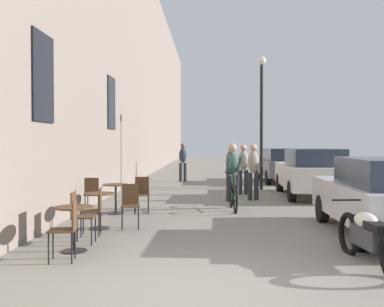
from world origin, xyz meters
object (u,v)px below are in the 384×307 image
at_px(cafe_chair_near_toward_street, 80,214).
at_px(pedestrian_near, 253,169).
at_px(pedestrian_furthest, 183,160).
at_px(parked_car_nearest, 383,196).
at_px(cafe_chair_near_toward_wall, 67,226).
at_px(street_lamp, 262,105).
at_px(cafe_table_near, 74,219).
at_px(cafe_table_mid, 100,203).
at_px(cyclist_on_bicycle, 233,178).
at_px(pedestrian_mid, 243,166).
at_px(cafe_chair_mid_toward_wall, 130,203).
at_px(parked_car_second, 312,172).
at_px(cafe_chair_far_toward_street, 142,192).
at_px(cafe_chair_mid_toward_street, 95,208).
at_px(cafe_chair_far_toward_wall, 92,193).
at_px(cafe_table_far, 116,192).
at_px(parked_car_third, 281,165).
at_px(parked_motorcycle, 369,237).
at_px(pedestrian_far, 231,164).

distance_m(cafe_chair_near_toward_street, pedestrian_near, 7.08).
bearing_deg(pedestrian_furthest, parked_car_nearest, -69.62).
bearing_deg(parked_car_nearest, pedestrian_near, 109.65).
relative_size(cafe_chair_near_toward_wall, street_lamp, 0.18).
height_order(cafe_table_near, cafe_chair_near_toward_street, cafe_chair_near_toward_street).
height_order(cafe_table_mid, cyclist_on_bicycle, cyclist_on_bicycle).
distance_m(cafe_chair_near_toward_wall, pedestrian_mid, 9.34).
bearing_deg(cafe_table_near, pedestrian_near, 62.43).
bearing_deg(cafe_chair_mid_toward_wall, parked_car_second, 48.76).
xyz_separation_m(cafe_chair_near_toward_street, cafe_chair_far_toward_street, (0.58, 3.41, 0.00)).
distance_m(cafe_chair_mid_toward_street, cafe_chair_far_toward_wall, 2.65).
distance_m(cafe_chair_mid_toward_street, parked_car_second, 8.33).
bearing_deg(cafe_table_mid, cafe_table_far, 91.92).
xyz_separation_m(cafe_table_far, pedestrian_furthest, (1.13, 9.23, 0.44)).
xyz_separation_m(cafe_table_far, street_lamp, (4.22, 5.96, 2.59)).
bearing_deg(cafe_table_near, parked_car_third, 67.82).
distance_m(cafe_chair_mid_toward_wall, cafe_chair_far_toward_wall, 2.18).
bearing_deg(cafe_chair_near_toward_wall, cyclist_on_bicycle, 63.31).
distance_m(pedestrian_furthest, street_lamp, 4.98).
xyz_separation_m(cafe_chair_near_toward_wall, parked_car_second, (5.36, 8.20, 0.28)).
relative_size(cafe_chair_near_toward_wall, cafe_chair_mid_toward_street, 1.00).
height_order(cafe_table_mid, parked_car_nearest, parked_car_nearest).
distance_m(cafe_chair_mid_toward_street, pedestrian_furthest, 11.91).
bearing_deg(pedestrian_near, cafe_chair_far_toward_street, -137.92).
bearing_deg(cyclist_on_bicycle, cafe_table_far, -163.65).
distance_m(cafe_table_mid, street_lamp, 9.31).
bearing_deg(cafe_table_mid, cafe_chair_near_toward_wall, -87.03).
distance_m(cyclist_on_bicycle, parked_motorcycle, 5.71).
distance_m(pedestrian_far, pedestrian_furthest, 3.25).
height_order(cafe_chair_far_toward_street, street_lamp, street_lamp).
xyz_separation_m(pedestrian_far, parked_car_nearest, (2.38, -9.16, -0.16)).
height_order(cafe_chair_mid_toward_wall, parked_car_nearest, parked_car_nearest).
height_order(pedestrian_near, pedestrian_furthest, pedestrian_furthest).
distance_m(cafe_chair_far_toward_street, pedestrian_near, 4.04).
relative_size(cyclist_on_bicycle, parked_car_third, 0.42).
bearing_deg(pedestrian_near, cafe_chair_near_toward_street, -120.29).
distance_m(cafe_chair_mid_toward_street, pedestrian_mid, 7.63).
bearing_deg(pedestrian_near, cafe_chair_mid_toward_street, -122.73).
relative_size(pedestrian_mid, parked_car_second, 0.38).
bearing_deg(parked_motorcycle, cafe_chair_far_toward_wall, 138.27).
bearing_deg(pedestrian_mid, pedestrian_far, 97.19).
bearing_deg(parked_car_second, street_lamp, 120.51).
height_order(pedestrian_far, pedestrian_furthest, pedestrian_furthest).
relative_size(cafe_table_far, pedestrian_far, 0.44).
relative_size(cafe_chair_far_toward_wall, parked_car_second, 0.20).
distance_m(pedestrian_near, parked_motorcycle, 7.45).
xyz_separation_m(cafe_table_mid, pedestrian_far, (3.05, 8.61, 0.40)).
xyz_separation_m(pedestrian_far, pedestrian_furthest, (-1.98, 2.57, 0.04)).
xyz_separation_m(cafe_table_near, cafe_chair_far_toward_street, (0.51, 3.99, -0.00)).
xyz_separation_m(cafe_table_near, cafe_table_mid, (-0.06, 1.96, 0.00)).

